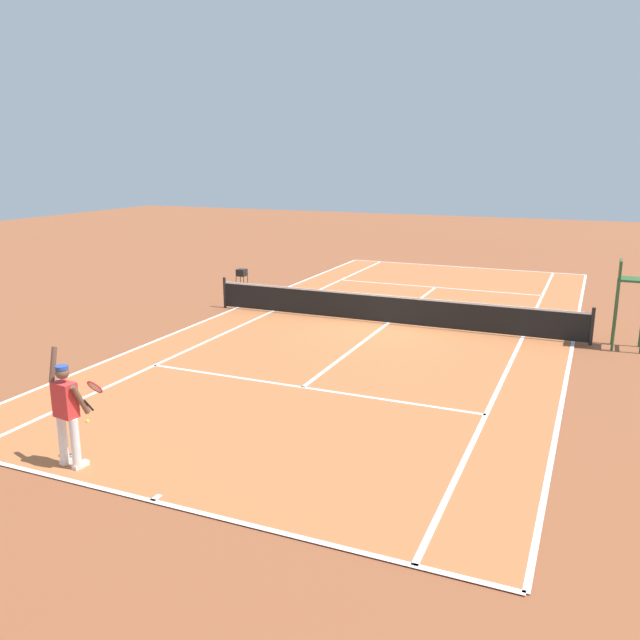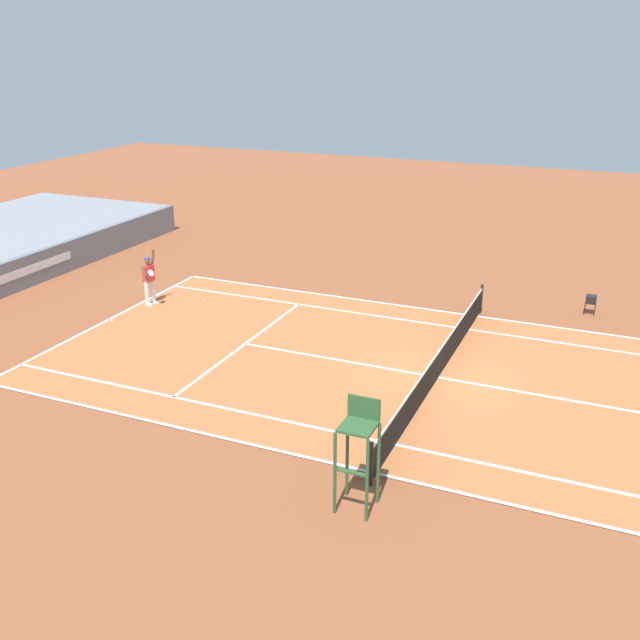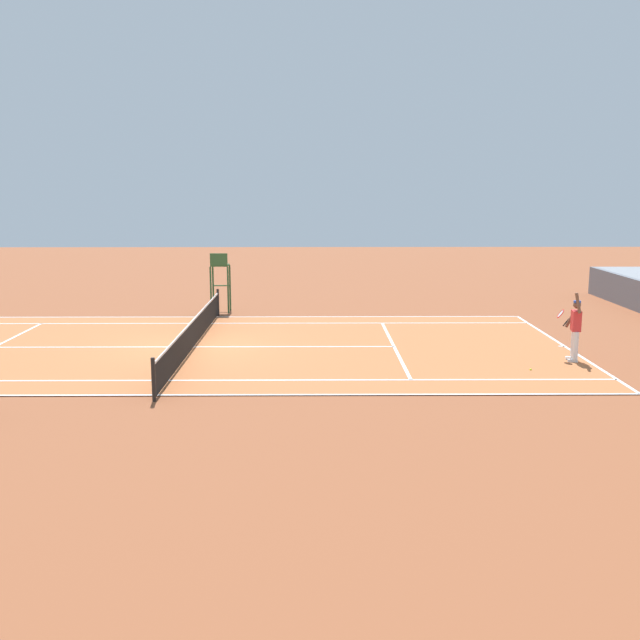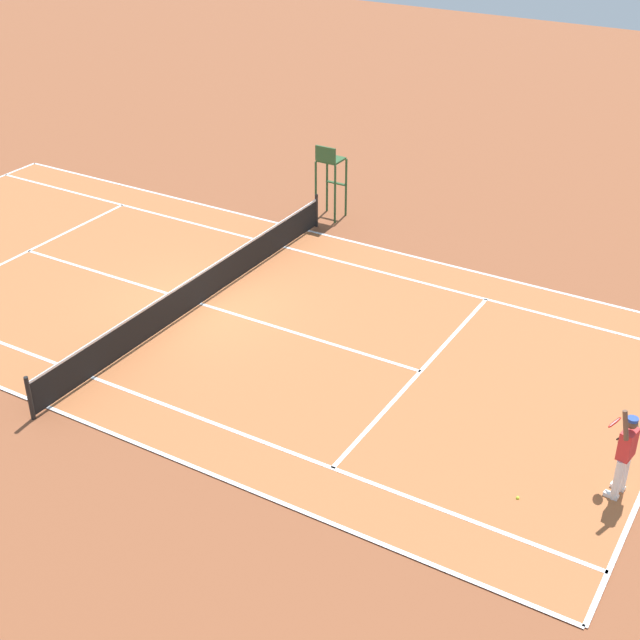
% 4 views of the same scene
% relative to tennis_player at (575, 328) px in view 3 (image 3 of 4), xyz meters
% --- Properties ---
extents(ground_plane, '(80.00, 80.00, 0.00)m').
position_rel_tennis_player_xyz_m(ground_plane, '(-1.97, -11.47, -0.99)').
color(ground_plane, brown).
extents(court, '(11.08, 23.88, 0.03)m').
position_rel_tennis_player_xyz_m(court, '(-1.97, -11.47, -0.98)').
color(court, '#B76638').
rests_on(court, ground).
extents(net, '(11.98, 0.10, 1.07)m').
position_rel_tennis_player_xyz_m(net, '(-1.97, -11.47, -0.47)').
color(net, black).
rests_on(net, ground).
extents(tennis_player, '(0.81, 0.62, 2.08)m').
position_rel_tennis_player_xyz_m(tennis_player, '(0.00, 0.00, 0.00)').
color(tennis_player, white).
rests_on(tennis_player, ground).
extents(tennis_ball, '(0.07, 0.07, 0.07)m').
position_rel_tennis_player_xyz_m(tennis_ball, '(1.12, -1.58, -0.96)').
color(tennis_ball, '#D1E533').
rests_on(tennis_ball, ground).
extents(umpire_chair, '(0.77, 0.77, 2.44)m').
position_rel_tennis_player_xyz_m(umpire_chair, '(-8.74, -11.47, 0.56)').
color(umpire_chair, '#2D562D').
rests_on(umpire_chair, ground).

